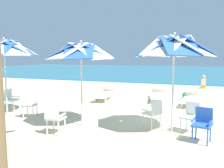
# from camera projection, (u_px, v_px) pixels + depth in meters

# --- Properties ---
(ground_plane) EXTENTS (80.00, 80.00, 0.00)m
(ground_plane) POSITION_uv_depth(u_px,v_px,m) (173.00, 112.00, 9.14)
(ground_plane) COLOR beige
(sea) EXTENTS (80.00, 36.00, 0.10)m
(sea) POSITION_uv_depth(u_px,v_px,m) (196.00, 71.00, 34.20)
(sea) COLOR teal
(sea) RESTS_ON ground
(surf_foam) EXTENTS (80.00, 0.70, 0.01)m
(surf_foam) POSITION_uv_depth(u_px,v_px,m) (188.00, 86.00, 17.25)
(surf_foam) COLOR white
(surf_foam) RESTS_ON ground
(beach_umbrella_0) EXTENTS (2.18, 2.18, 2.77)m
(beach_umbrella_0) POSITION_uv_depth(u_px,v_px,m) (174.00, 48.00, 6.35)
(beach_umbrella_0) COLOR silver
(beach_umbrella_0) RESTS_ON ground
(plastic_chair_0) EXTENTS (0.52, 0.55, 0.87)m
(plastic_chair_0) POSITION_uv_depth(u_px,v_px,m) (203.00, 122.00, 5.84)
(plastic_chair_0) COLOR blue
(plastic_chair_0) RESTS_ON ground
(plastic_chair_1) EXTENTS (0.63, 0.61, 0.87)m
(plastic_chair_1) POSITION_uv_depth(u_px,v_px,m) (153.00, 112.00, 6.95)
(plastic_chair_1) COLOR white
(plastic_chair_1) RESTS_ON ground
(plastic_chair_2) EXTENTS (0.58, 0.60, 0.87)m
(plastic_chair_2) POSITION_uv_depth(u_px,v_px,m) (191.00, 115.00, 6.59)
(plastic_chair_2) COLOR white
(plastic_chair_2) RESTS_ON ground
(beach_umbrella_1) EXTENTS (2.12, 2.12, 2.61)m
(beach_umbrella_1) POSITION_uv_depth(u_px,v_px,m) (81.00, 52.00, 7.00)
(beach_umbrella_1) COLOR silver
(beach_umbrella_1) RESTS_ON ground
(plastic_chair_3) EXTENTS (0.46, 0.49, 0.87)m
(plastic_chair_3) POSITION_uv_depth(u_px,v_px,m) (54.00, 117.00, 6.40)
(plastic_chair_3) COLOR white
(plastic_chair_3) RESTS_ON ground
(beach_umbrella_2) EXTENTS (2.35, 2.35, 2.80)m
(beach_umbrella_2) POSITION_uv_depth(u_px,v_px,m) (4.00, 49.00, 8.30)
(beach_umbrella_2) COLOR silver
(beach_umbrella_2) RESTS_ON ground
(plastic_chair_4) EXTENTS (0.52, 0.49, 0.87)m
(plastic_chair_4) POSITION_uv_depth(u_px,v_px,m) (11.00, 98.00, 9.23)
(plastic_chair_4) COLOR white
(plastic_chair_4) RESTS_ON ground
(plastic_chair_5) EXTENTS (0.55, 0.57, 0.87)m
(plastic_chair_5) POSITION_uv_depth(u_px,v_px,m) (29.00, 104.00, 8.19)
(plastic_chair_5) COLOR white
(plastic_chair_5) RESTS_ON ground
(sun_lounger_0) EXTENTS (0.74, 2.17, 0.62)m
(sun_lounger_0) POSITION_uv_depth(u_px,v_px,m) (191.00, 99.00, 10.39)
(sun_lounger_0) COLOR white
(sun_lounger_0) RESTS_ON ground
(sun_lounger_1) EXTENTS (0.98, 2.22, 0.62)m
(sun_lounger_1) POSITION_uv_depth(u_px,v_px,m) (158.00, 95.00, 11.46)
(sun_lounger_1) COLOR white
(sun_lounger_1) RESTS_ON ground
(sun_lounger_2) EXTENTS (0.93, 2.21, 0.62)m
(sun_lounger_2) POSITION_uv_depth(u_px,v_px,m) (105.00, 94.00, 11.68)
(sun_lounger_2) COLOR white
(sun_lounger_2) RESTS_ON ground
(beach_ball) EXTENTS (0.34, 0.34, 0.34)m
(beach_ball) POSITION_uv_depth(u_px,v_px,m) (186.00, 95.00, 12.01)
(beach_ball) COLOR #2D8C4C
(beach_ball) RESTS_ON ground
(beachgoer_seated) EXTENTS (0.30, 0.93, 0.92)m
(beachgoer_seated) POSITION_uv_depth(u_px,v_px,m) (203.00, 84.00, 15.92)
(beachgoer_seated) COLOR yellow
(beachgoer_seated) RESTS_ON ground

